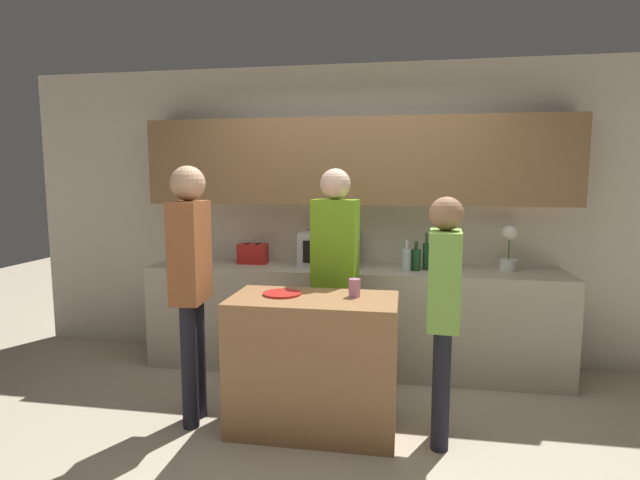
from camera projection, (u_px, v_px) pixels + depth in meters
name	position (u px, v px, depth m)	size (l,w,h in m)	color
ground_plane	(327.00, 450.00, 3.11)	(14.00, 14.00, 0.00)	#BCAD93
back_wall	(356.00, 194.00, 4.54)	(6.40, 0.40, 2.70)	beige
back_counter	(352.00, 318.00, 4.41)	(3.60, 0.62, 0.90)	#B7AD99
kitchen_island	(314.00, 363.00, 3.34)	(1.10, 0.58, 0.90)	#996B42
microwave	(330.00, 249.00, 4.44)	(0.52, 0.39, 0.30)	#B7BABC
toaster	(253.00, 254.00, 4.57)	(0.26, 0.16, 0.18)	#B21E19
potted_plant	(509.00, 248.00, 4.18)	(0.14, 0.14, 0.39)	silver
bottle_0	(406.00, 259.00, 4.19)	(0.07, 0.07, 0.26)	silver
bottle_1	(416.00, 259.00, 4.22)	(0.08, 0.08, 0.25)	#194723
bottle_2	(426.00, 256.00, 4.25)	(0.06, 0.06, 0.32)	#194723
bottle_3	(435.00, 257.00, 4.18)	(0.06, 0.06, 0.31)	silver
plate_on_island	(282.00, 294.00, 3.36)	(0.26, 0.26, 0.01)	red
cup_0	(354.00, 288.00, 3.29)	(0.08, 0.08, 0.12)	#C078A8
person_left	(444.00, 301.00, 3.08)	(0.21, 0.35, 1.57)	black
person_center	(335.00, 261.00, 3.79)	(0.36, 0.23, 1.76)	black
person_right	(191.00, 271.00, 3.35)	(0.23, 0.35, 1.77)	black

